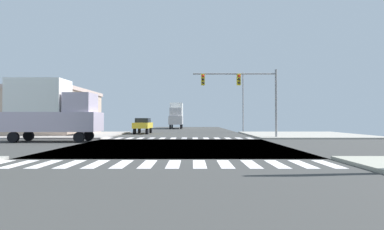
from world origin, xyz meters
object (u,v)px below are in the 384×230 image
Objects in this scene: traffic_signal_mast at (243,87)px; box_truck_queued_2 at (51,109)px; bank_building at (37,112)px; box_truck_farside_1 at (177,115)px; street_lamp at (242,97)px; sedan_nearside_1 at (143,124)px.

box_truck_queued_2 is at bearing -166.46° from traffic_signal_mast.
bank_building is 25.36m from box_truck_farside_1.
bank_building is at bearing -168.97° from street_lamp.
traffic_signal_mast reaches higher than sedan_nearside_1.
traffic_signal_mast is 0.58× the size of bank_building.
traffic_signal_mast is 23.64m from bank_building.
box_truck_queued_2 is at bearing -139.49° from street_lamp.
street_lamp reaches higher than traffic_signal_mast.
traffic_signal_mast is 0.98× the size of street_lamp.
bank_building is at bearing 8.37° from sedan_nearside_1.
street_lamp is at bearing 121.19° from box_truck_farside_1.
traffic_signal_mast is 28.09m from box_truck_farside_1.
sedan_nearside_1 is at bearing 80.88° from box_truck_farside_1.
street_lamp is at bearing -166.46° from sedan_nearside_1.
box_truck_farside_1 is 1.00× the size of box_truck_queued_2.
sedan_nearside_1 is at bearing -166.46° from street_lamp.
traffic_signal_mast is at bearing 103.54° from box_truck_queued_2.
traffic_signal_mast is at bearing 142.28° from sedan_nearside_1.
traffic_signal_mast is 13.95m from sedan_nearside_1.
bank_building reaches higher than sedan_nearside_1.
box_truck_queued_2 is (-5.12, -12.04, 1.45)m from sedan_nearside_1.
street_lamp is (1.84, 11.25, 0.03)m from traffic_signal_mast.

